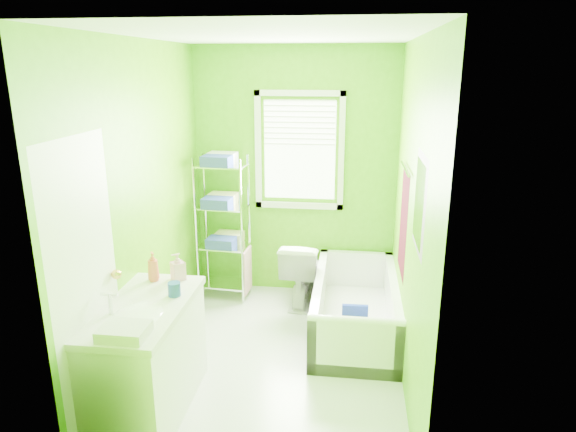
# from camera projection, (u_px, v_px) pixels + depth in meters

# --- Properties ---
(ground) EXTENTS (2.90, 2.90, 0.00)m
(ground) POSITION_uv_depth(u_px,v_px,m) (274.00, 359.00, 4.36)
(ground) COLOR silver
(ground) RESTS_ON ground
(room_envelope) EXTENTS (2.14, 2.94, 2.62)m
(room_envelope) POSITION_uv_depth(u_px,v_px,m) (273.00, 181.00, 3.92)
(room_envelope) COLOR #4FA207
(room_envelope) RESTS_ON ground
(window) EXTENTS (0.92, 0.05, 1.22)m
(window) POSITION_uv_depth(u_px,v_px,m) (300.00, 145.00, 5.25)
(window) COLOR white
(window) RESTS_ON ground
(door) EXTENTS (0.09, 0.80, 2.00)m
(door) POSITION_uv_depth(u_px,v_px,m) (88.00, 294.00, 3.26)
(door) COLOR white
(door) RESTS_ON ground
(right_wall_decor) EXTENTS (0.04, 1.48, 1.17)m
(right_wall_decor) POSITION_uv_depth(u_px,v_px,m) (409.00, 215.00, 3.84)
(right_wall_decor) COLOR #480814
(right_wall_decor) RESTS_ON ground
(bathtub) EXTENTS (0.76, 1.62, 0.53)m
(bathtub) POSITION_uv_depth(u_px,v_px,m) (355.00, 314.00, 4.78)
(bathtub) COLOR white
(bathtub) RESTS_ON ground
(toilet) EXTENTS (0.43, 0.70, 0.69)m
(toilet) POSITION_uv_depth(u_px,v_px,m) (302.00, 272.00, 5.30)
(toilet) COLOR white
(toilet) RESTS_ON ground
(vanity) EXTENTS (0.56, 1.09, 1.05)m
(vanity) POSITION_uv_depth(u_px,v_px,m) (147.00, 356.00, 3.59)
(vanity) COLOR white
(vanity) RESTS_ON ground
(wire_shelf_unit) EXTENTS (0.54, 0.43, 1.54)m
(wire_shelf_unit) POSITION_uv_depth(u_px,v_px,m) (224.00, 212.00, 5.29)
(wire_shelf_unit) COLOR silver
(wire_shelf_unit) RESTS_ON ground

